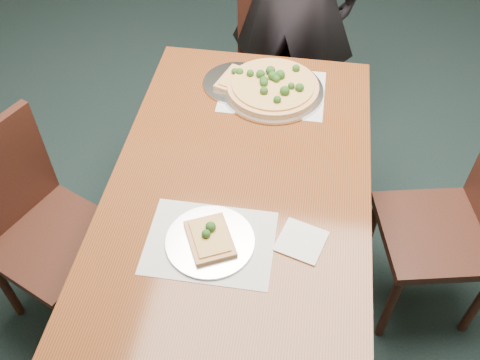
# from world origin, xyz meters

# --- Properties ---
(ground) EXTENTS (8.00, 8.00, 0.00)m
(ground) POSITION_xyz_m (0.00, 0.00, 0.00)
(ground) COLOR black
(ground) RESTS_ON ground
(dining_table) EXTENTS (0.90, 1.50, 0.75)m
(dining_table) POSITION_xyz_m (-0.10, -0.35, 0.66)
(dining_table) COLOR #572811
(dining_table) RESTS_ON ground
(chair_far) EXTENTS (0.49, 0.49, 0.91)m
(chair_far) POSITION_xyz_m (-0.06, 0.72, 0.52)
(chair_far) COLOR black
(chair_far) RESTS_ON ground
(chair_left) EXTENTS (0.55, 0.55, 0.91)m
(chair_left) POSITION_xyz_m (-0.87, -0.47, 0.52)
(chair_left) COLOR black
(chair_left) RESTS_ON ground
(chair_right) EXTENTS (0.50, 0.50, 0.91)m
(chair_right) POSITION_xyz_m (0.73, -0.22, 0.52)
(chair_right) COLOR black
(chair_right) RESTS_ON ground
(placemat_main) EXTENTS (0.42, 0.32, 0.00)m
(placemat_main) POSITION_xyz_m (-0.04, 0.16, 0.75)
(placemat_main) COLOR white
(placemat_main) RESTS_ON dining_table
(placemat_near) EXTENTS (0.40, 0.30, 0.00)m
(placemat_near) POSITION_xyz_m (-0.15, -0.62, 0.75)
(placemat_near) COLOR white
(placemat_near) RESTS_ON dining_table
(pizza_pan) EXTENTS (0.41, 0.41, 0.07)m
(pizza_pan) POSITION_xyz_m (-0.04, 0.16, 0.77)
(pizza_pan) COLOR silver
(pizza_pan) RESTS_ON dining_table
(slice_plate_near) EXTENTS (0.28, 0.28, 0.06)m
(slice_plate_near) POSITION_xyz_m (-0.15, -0.62, 0.76)
(slice_plate_near) COLOR silver
(slice_plate_near) RESTS_ON dining_table
(slice_plate_far) EXTENTS (0.28, 0.28, 0.06)m
(slice_plate_far) POSITION_xyz_m (-0.19, 0.19, 0.76)
(slice_plate_far) COLOR silver
(slice_plate_far) RESTS_ON dining_table
(napkin) EXTENTS (0.17, 0.17, 0.01)m
(napkin) POSITION_xyz_m (0.13, -0.57, 0.75)
(napkin) COLOR white
(napkin) RESTS_ON dining_table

